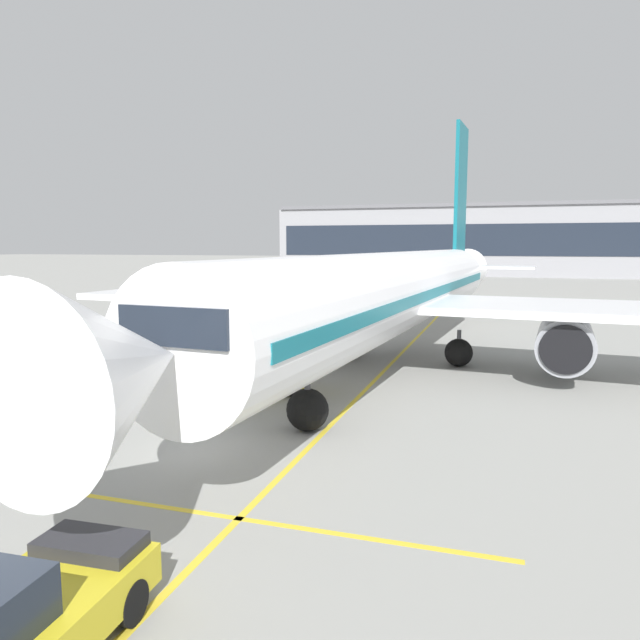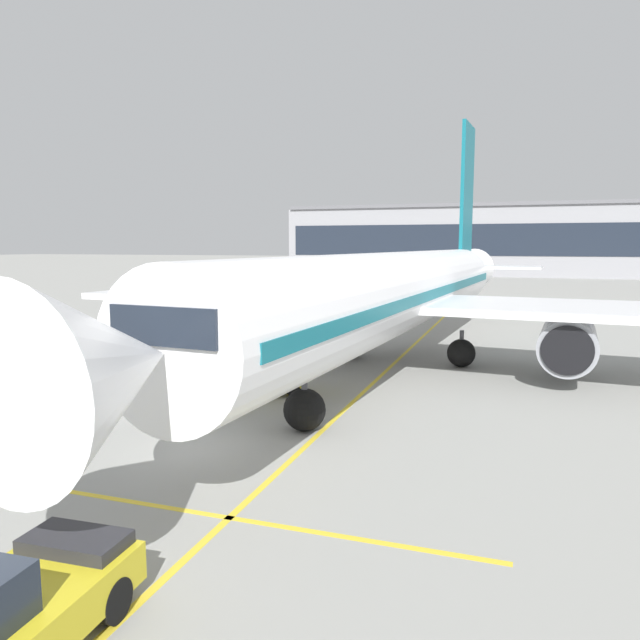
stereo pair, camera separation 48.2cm
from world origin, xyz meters
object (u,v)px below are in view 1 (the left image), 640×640
Objects in this scene: baggage_cart_second at (111,385)px; pushback_tug at (18,621)px; safety_cone_nose_mark at (248,369)px; parked_airplane at (398,293)px; safety_cone_wingtip at (200,370)px; baggage_cart_third at (27,391)px; ground_crew_by_loader at (233,386)px; belt_loader at (270,375)px; safety_cone_engine_keepout at (257,361)px; baggage_cart_lead at (186,381)px; ground_crew_by_carts at (195,370)px.

pushback_tug is at bearing -58.20° from baggage_cart_second.
safety_cone_nose_mark is (2.47, 7.13, -0.65)m from baggage_cart_second.
parked_airplane reaches higher than safety_cone_wingtip.
baggage_cart_third is 1.55× the size of ground_crew_by_loader.
baggage_cart_third is 4.07× the size of safety_cone_wingtip.
safety_cone_engine_keepout is at bearing 119.41° from belt_loader.
belt_loader is 3.65m from baggage_cart_lead.
baggage_cart_second and baggage_cart_third have the same top height.
parked_airplane reaches higher than ground_crew_by_loader.
parked_airplane is 66.38× the size of safety_cone_nose_mark.
parked_airplane is at bearing 32.41° from safety_cone_wingtip.
belt_loader is at bearing 83.08° from ground_crew_by_loader.
belt_loader is 1.96× the size of baggage_cart_third.
belt_loader is 6.64× the size of safety_cone_engine_keepout.
belt_loader reaches higher than ground_crew_by_loader.
parked_airplane reaches higher than safety_cone_engine_keepout.
ground_crew_by_loader is at bearing -49.94° from safety_cone_wingtip.
parked_airplane is 11.72m from ground_crew_by_loader.
baggage_cart_lead is at bearing -132.40° from belt_loader.
baggage_cart_third is at bearing -128.06° from ground_crew_by_carts.
baggage_cart_lead is (-6.55, -10.33, -2.86)m from parked_airplane.
ground_crew_by_loader is (6.87, 3.00, -0.00)m from baggage_cart_third.
baggage_cart_third is 14.54m from pushback_tug.
baggage_cart_lead is at bearing 33.42° from baggage_cart_third.
safety_cone_wingtip is (-8.63, -5.48, -3.54)m from parked_airplane.
ground_crew_by_carts is (-7.27, -8.31, -2.86)m from parked_airplane.
baggage_cart_second is 1.55× the size of ground_crew_by_carts.
pushback_tug is 21.80m from safety_cone_engine_keepout.
parked_airplane is at bearing 52.71° from baggage_cart_second.
belt_loader is 3.03× the size of ground_crew_by_loader.
baggage_cart_third is at bearing -141.06° from belt_loader.
parked_airplane is 11.40m from ground_crew_by_carts.
baggage_cart_second is (-2.39, -1.41, 0.00)m from baggage_cart_lead.
baggage_cart_second is 3.39× the size of safety_cone_engine_keepout.
parked_airplane is 27.17× the size of ground_crew_by_loader.
baggage_cart_third is 11.50m from safety_cone_engine_keepout.
safety_cone_engine_keepout is (-0.21, 7.41, -0.61)m from baggage_cart_lead.
safety_cone_wingtip is (2.67, 7.99, -0.68)m from baggage_cart_third.
belt_loader is at bearing -25.48° from safety_cone_wingtip.
baggage_cart_lead and baggage_cart_second have the same top height.
baggage_cart_third is (-11.31, -13.47, -2.86)m from parked_airplane.
baggage_cart_lead reaches higher than pushback_tug.
ground_crew_by_loader is at bearing -112.99° from parked_airplane.
ground_crew_by_loader is 1.00× the size of ground_crew_by_carts.
safety_cone_engine_keepout reaches higher than safety_cone_wingtip.
ground_crew_by_loader is (-3.12, 13.56, 0.17)m from pushback_tug.
ground_crew_by_loader reaches higher than safety_cone_wingtip.
baggage_cart_second is at bearing -109.11° from safety_cone_nose_mark.
safety_cone_nose_mark is at bearing 89.18° from baggage_cart_lead.
ground_crew_by_carts is at bearing 64.00° from baggage_cart_second.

